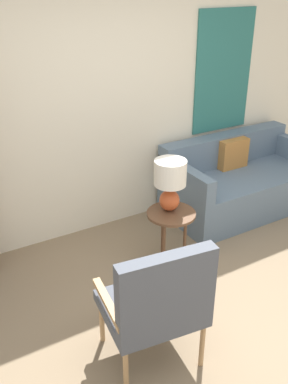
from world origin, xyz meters
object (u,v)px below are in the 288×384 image
Objects in this scene: couch at (239,183)px; side_table at (171,220)px; table_lamp at (170,180)px; armchair at (158,301)px.

side_table is (-1.29, -0.53, 0.17)m from couch.
table_lamp reaches higher than couch.
side_table is 0.38m from table_lamp.
table_lamp is (0.01, 0.05, 0.37)m from side_table.
couch is 3.11× the size of side_table.
armchair reaches higher than couch.
couch is (2.03, 1.48, -0.26)m from armchair.
couch is at bearing 20.62° from table_lamp.
armchair is 2.08× the size of table_lamp.
side_table is at bearing -157.56° from couch.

